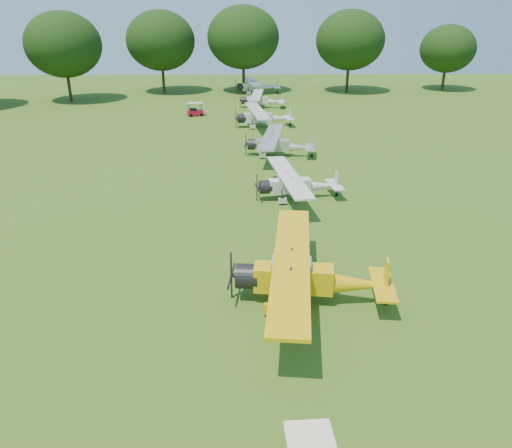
{
  "coord_description": "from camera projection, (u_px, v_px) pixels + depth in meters",
  "views": [
    {
      "loc": [
        -2.08,
        -24.79,
        12.05
      ],
      "look_at": [
        -1.5,
        -0.06,
        1.4
      ],
      "focal_mm": 35.0,
      "sensor_mm": 36.0,
      "label": 1
    }
  ],
  "objects": [
    {
      "name": "golf_cart",
      "position": [
        195.0,
        111.0,
        61.34
      ],
      "size": [
        2.09,
        1.59,
        1.59
      ],
      "rotation": [
        0.0,
        0.0,
        0.28
      ],
      "color": "#B40C27",
      "rests_on": "ground"
    },
    {
      "name": "aircraft_3",
      "position": [
        296.0,
        183.0,
        34.2
      ],
      "size": [
        6.02,
        9.55,
        1.87
      ],
      "rotation": [
        0.0,
        0.0,
        0.13
      ],
      "color": "silver",
      "rests_on": "ground"
    },
    {
      "name": "aircraft_6",
      "position": [
        261.0,
        99.0,
        66.21
      ],
      "size": [
        6.0,
        9.56,
        1.88
      ],
      "rotation": [
        0.0,
        0.0,
        -0.09
      ],
      "color": "silver",
      "rests_on": "ground"
    },
    {
      "name": "ground",
      "position": [
        283.0,
        247.0,
        27.57
      ],
      "size": [
        160.0,
        160.0,
        0.0
      ],
      "primitive_type": "plane",
      "color": "#2D5916",
      "rests_on": "ground"
    },
    {
      "name": "aircraft_5",
      "position": [
        262.0,
        116.0,
        55.34
      ],
      "size": [
        6.52,
        10.35,
        2.03
      ],
      "rotation": [
        0.0,
        0.0,
        0.13
      ],
      "color": "silver",
      "rests_on": "ground"
    },
    {
      "name": "aircraft_2",
      "position": [
        306.0,
        275.0,
        21.9
      ],
      "size": [
        7.29,
        11.59,
        2.28
      ],
      "rotation": [
        0.0,
        0.0,
        -0.11
      ],
      "color": "#E0AE09",
      "rests_on": "ground"
    },
    {
      "name": "aircraft_4",
      "position": [
        278.0,
        143.0,
        44.24
      ],
      "size": [
        6.29,
        9.97,
        1.96
      ],
      "rotation": [
        0.0,
        0.0,
        -0.15
      ],
      "color": "silver",
      "rests_on": "ground"
    },
    {
      "name": "aircraft_7",
      "position": [
        256.0,
        85.0,
        77.28
      ],
      "size": [
        6.94,
        11.02,
        2.16
      ],
      "rotation": [
        0.0,
        0.0,
        0.14
      ],
      "color": "silver",
      "rests_on": "ground"
    },
    {
      "name": "tree_belt",
      "position": [
        358.0,
        98.0,
        24.62
      ],
      "size": [
        137.36,
        130.27,
        14.52
      ],
      "color": "#312213",
      "rests_on": "ground"
    }
  ]
}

